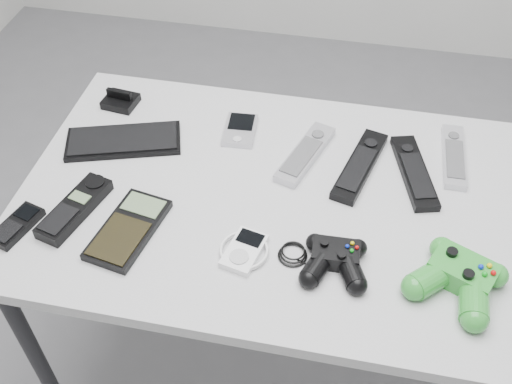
% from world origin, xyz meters
% --- Properties ---
extents(floor, '(3.50, 3.50, 0.00)m').
position_xyz_m(floor, '(0.00, 0.00, 0.00)').
color(floor, slate).
rests_on(floor, ground).
extents(desk, '(1.07, 0.69, 0.72)m').
position_xyz_m(desk, '(-0.06, -0.06, 0.66)').
color(desk, '#ACACAF').
rests_on(desk, floor).
extents(pda_keyboard, '(0.28, 0.18, 0.02)m').
position_xyz_m(pda_keyboard, '(-0.43, 0.03, 0.73)').
color(pda_keyboard, black).
rests_on(pda_keyboard, desk).
extents(dock_bracket, '(0.08, 0.08, 0.04)m').
position_xyz_m(dock_bracket, '(-0.49, 0.17, 0.74)').
color(dock_bracket, black).
rests_on(dock_bracket, desk).
extents(pda, '(0.08, 0.11, 0.02)m').
position_xyz_m(pda, '(-0.18, 0.12, 0.73)').
color(pda, '#B3B2B9').
rests_on(pda, desk).
extents(remote_silver_a, '(0.11, 0.21, 0.02)m').
position_xyz_m(remote_silver_a, '(-0.02, 0.07, 0.73)').
color(remote_silver_a, '#B3B2B9').
rests_on(remote_silver_a, desk).
extents(remote_black_a, '(0.11, 0.24, 0.02)m').
position_xyz_m(remote_black_a, '(0.10, 0.06, 0.73)').
color(remote_black_a, black).
rests_on(remote_black_a, desk).
extents(remote_black_b, '(0.11, 0.23, 0.02)m').
position_xyz_m(remote_black_b, '(0.22, 0.06, 0.73)').
color(remote_black_b, black).
rests_on(remote_black_b, desk).
extents(remote_silver_b, '(0.05, 0.20, 0.02)m').
position_xyz_m(remote_silver_b, '(0.30, 0.13, 0.73)').
color(remote_silver_b, silver).
rests_on(remote_silver_b, desk).
extents(mobile_phone, '(0.08, 0.12, 0.02)m').
position_xyz_m(mobile_phone, '(-0.55, -0.25, 0.73)').
color(mobile_phone, black).
rests_on(mobile_phone, desk).
extents(cordless_handset, '(0.10, 0.19, 0.03)m').
position_xyz_m(cordless_handset, '(-0.45, -0.19, 0.73)').
color(cordless_handset, black).
rests_on(cordless_handset, desk).
extents(calculator, '(0.13, 0.20, 0.02)m').
position_xyz_m(calculator, '(-0.33, -0.22, 0.73)').
color(calculator, black).
rests_on(calculator, desk).
extents(mp3_player, '(0.11, 0.12, 0.02)m').
position_xyz_m(mp3_player, '(-0.09, -0.22, 0.73)').
color(mp3_player, white).
rests_on(mp3_player, desk).
extents(controller_black, '(0.22, 0.14, 0.04)m').
position_xyz_m(controller_black, '(0.08, -0.22, 0.74)').
color(controller_black, black).
rests_on(controller_black, desk).
extents(controller_green, '(0.22, 0.22, 0.05)m').
position_xyz_m(controller_green, '(0.30, -0.22, 0.75)').
color(controller_green, '#248424').
rests_on(controller_green, desk).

